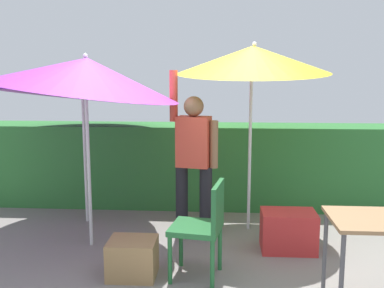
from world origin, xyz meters
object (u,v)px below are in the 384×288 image
at_px(umbrella_rainbow, 253,60).
at_px(crate_cardboard, 133,258).
at_px(cooler_box, 288,231).
at_px(umbrella_yellow, 81,83).
at_px(person_vendor, 194,156).
at_px(chair_plastic, 204,224).
at_px(umbrella_orange, 86,75).
at_px(folding_table, 382,229).

height_order(umbrella_rainbow, crate_cardboard, umbrella_rainbow).
xyz_separation_m(cooler_box, crate_cardboard, (-1.51, -0.70, -0.04)).
distance_m(umbrella_rainbow, umbrella_yellow, 2.07).
bearing_deg(umbrella_yellow, person_vendor, -18.42).
relative_size(chair_plastic, crate_cardboard, 2.05).
bearing_deg(umbrella_rainbow, crate_cardboard, -131.00).
distance_m(umbrella_rainbow, chair_plastic, 2.04).
distance_m(umbrella_orange, folding_table, 3.12).
bearing_deg(folding_table, umbrella_orange, 156.54).
distance_m(umbrella_orange, cooler_box, 2.66).
distance_m(umbrella_orange, crate_cardboard, 1.91).
bearing_deg(cooler_box, umbrella_orange, 179.23).
bearing_deg(umbrella_yellow, cooler_box, -17.84).
bearing_deg(person_vendor, folding_table, -42.73).
bearing_deg(umbrella_orange, umbrella_rainbow, 18.64).
xyz_separation_m(person_vendor, crate_cardboard, (-0.50, -1.01, -0.76)).
height_order(chair_plastic, cooler_box, chair_plastic).
bearing_deg(umbrella_rainbow, umbrella_orange, -161.36).
relative_size(person_vendor, folding_table, 2.35).
bearing_deg(crate_cardboard, umbrella_orange, 129.54).
height_order(umbrella_yellow, person_vendor, umbrella_yellow).
xyz_separation_m(umbrella_rainbow, umbrella_orange, (-1.75, -0.59, -0.17)).
distance_m(umbrella_rainbow, umbrella_orange, 1.85).
xyz_separation_m(chair_plastic, crate_cardboard, (-0.65, -0.02, -0.34)).
relative_size(person_vendor, crate_cardboard, 4.33).
xyz_separation_m(umbrella_rainbow, cooler_box, (0.37, -0.62, -1.79)).
relative_size(umbrella_rainbow, umbrella_yellow, 1.07).
bearing_deg(person_vendor, crate_cardboard, -116.07).
distance_m(umbrella_yellow, chair_plastic, 2.45).
relative_size(crate_cardboard, folding_table, 0.54).
distance_m(person_vendor, crate_cardboard, 1.36).
bearing_deg(crate_cardboard, chair_plastic, 1.45).
height_order(umbrella_orange, person_vendor, umbrella_orange).
height_order(chair_plastic, folding_table, chair_plastic).
xyz_separation_m(umbrella_orange, crate_cardboard, (0.60, -0.73, -1.66)).
distance_m(umbrella_yellow, crate_cardboard, 2.32).
height_order(umbrella_rainbow, umbrella_orange, umbrella_rainbow).
relative_size(umbrella_rainbow, crate_cardboard, 5.14).
height_order(cooler_box, crate_cardboard, cooler_box).
relative_size(person_vendor, cooler_box, 3.33).
height_order(umbrella_yellow, folding_table, umbrella_yellow).
bearing_deg(cooler_box, person_vendor, 162.95).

